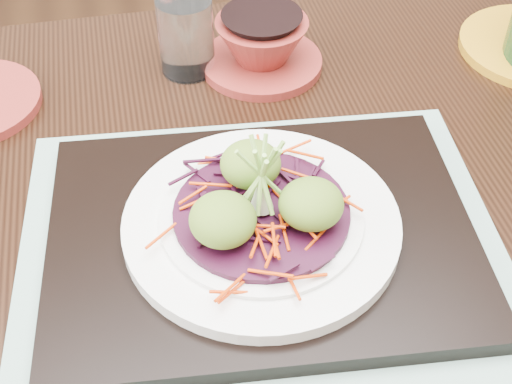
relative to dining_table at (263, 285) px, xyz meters
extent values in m
cube|color=black|center=(0.00, 0.00, 0.08)|extent=(1.22, 0.84, 0.04)
cube|color=gray|center=(-0.01, -0.03, 0.10)|extent=(0.47, 0.39, 0.00)
cube|color=black|center=(-0.01, -0.03, 0.11)|extent=(0.41, 0.33, 0.02)
cylinder|color=silver|center=(-0.01, -0.03, 0.13)|extent=(0.24, 0.24, 0.01)
cylinder|color=silver|center=(-0.01, -0.03, 0.13)|extent=(0.18, 0.18, 0.01)
cylinder|color=black|center=(-0.01, -0.03, 0.14)|extent=(0.15, 0.15, 0.01)
ellipsoid|color=#597021|center=(-0.05, -0.05, 0.16)|extent=(0.06, 0.06, 0.04)
ellipsoid|color=#597021|center=(0.03, -0.05, 0.16)|extent=(0.06, 0.06, 0.04)
ellipsoid|color=#597021|center=(-0.01, 0.01, 0.16)|extent=(0.06, 0.06, 0.04)
cylinder|color=white|center=(-0.03, 0.26, 0.14)|extent=(0.08, 0.08, 0.09)
cylinder|color=maroon|center=(0.06, 0.24, 0.10)|extent=(0.19, 0.19, 0.01)
camera|label=1|loc=(-0.12, -0.44, 0.58)|focal=50.00mm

